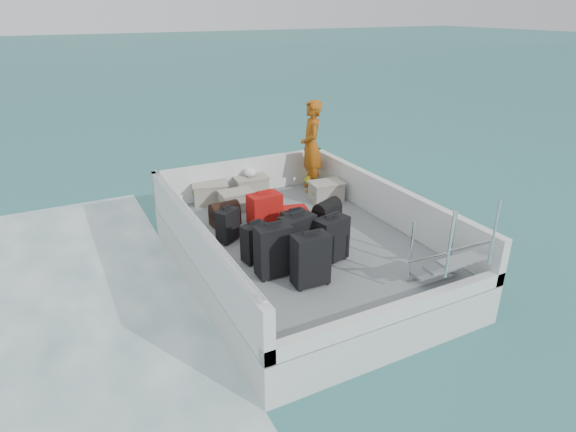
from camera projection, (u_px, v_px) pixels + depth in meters
name	position (u px, v px, depth m)	size (l,w,h in m)	color
ground	(300.00, 272.00, 8.12)	(160.00, 160.00, 0.00)	#1A5B5C
ferry_hull	(300.00, 257.00, 8.00)	(3.60, 5.00, 0.60)	silver
deck	(301.00, 240.00, 7.87)	(3.30, 4.70, 0.02)	slate
deck_fittings	(330.00, 222.00, 7.60)	(3.60, 5.00, 0.90)	silver
suitcase_0	(273.00, 251.00, 6.69)	(0.49, 0.28, 0.76)	black
suitcase_1	(255.00, 243.00, 7.10)	(0.39, 0.23, 0.59)	black
suitcase_2	(228.00, 225.00, 7.73)	(0.37, 0.22, 0.54)	black
suitcase_3	(311.00, 260.00, 6.46)	(0.49, 0.29, 0.75)	black
suitcase_4	(297.00, 239.00, 7.05)	(0.51, 0.30, 0.74)	black
suitcase_5	(265.00, 215.00, 7.89)	(0.52, 0.31, 0.72)	#AE0D0E
suitcase_6	(331.00, 239.00, 7.10)	(0.50, 0.30, 0.69)	black
suitcase_7	(295.00, 228.00, 7.60)	(0.40, 0.23, 0.56)	black
suitcase_8	(288.00, 217.00, 8.35)	(0.46, 0.70, 0.28)	#AE0D0E
duffel_0	(225.00, 216.00, 8.36)	(0.49, 0.30, 0.32)	black
duffel_1	(266.00, 211.00, 8.55)	(0.50, 0.30, 0.32)	black
duffel_2	(327.00, 214.00, 8.43)	(0.52, 0.30, 0.32)	black
crate_0	(210.00, 194.00, 9.25)	(0.63, 0.43, 0.38)	gray
crate_1	(236.00, 201.00, 8.95)	(0.56, 0.39, 0.34)	gray
crate_2	(251.00, 187.00, 9.61)	(0.63, 0.43, 0.38)	gray
crate_3	(326.00, 192.00, 9.36)	(0.60, 0.41, 0.36)	gray
yellow_bag	(311.00, 180.00, 10.22)	(0.28, 0.26, 0.22)	yellow
white_bag	(250.00, 174.00, 9.50)	(0.24, 0.24, 0.18)	white
passenger	(311.00, 147.00, 9.63)	(0.68, 0.44, 1.84)	orange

